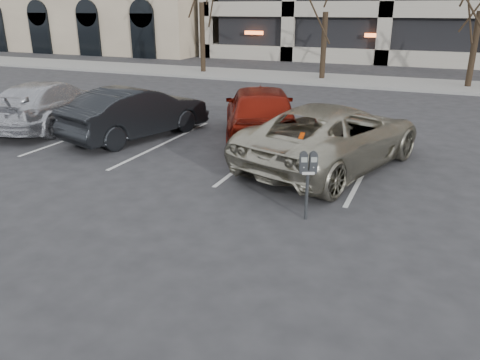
{
  "coord_description": "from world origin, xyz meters",
  "views": [
    {
      "loc": [
        2.75,
        -8.67,
        3.62
      ],
      "look_at": [
        -0.07,
        -2.0,
        0.94
      ],
      "focal_mm": 35.0,
      "sensor_mm": 36.0,
      "label": 1
    }
  ],
  "objects": [
    {
      "name": "car_silver",
      "position": [
        -8.57,
        2.62,
        0.73
      ],
      "size": [
        2.9,
        5.29,
        1.45
      ],
      "primitive_type": "imported",
      "rotation": [
        0.0,
        0.0,
        3.32
      ],
      "color": "#B7B9C0",
      "rests_on": "ground"
    },
    {
      "name": "parking_meter",
      "position": [
        0.83,
        -1.08,
        0.96
      ],
      "size": [
        0.34,
        0.24,
        1.25
      ],
      "rotation": [
        0.0,
        0.0,
        0.42
      ],
      "color": "black",
      "rests_on": "ground"
    },
    {
      "name": "car_red",
      "position": [
        -1.82,
        3.63,
        0.83
      ],
      "size": [
        3.75,
        5.23,
        1.65
      ],
      "primitive_type": "imported",
      "rotation": [
        0.0,
        0.0,
        3.56
      ],
      "color": "maroon",
      "rests_on": "ground"
    },
    {
      "name": "suv_silver",
      "position": [
        0.59,
        2.13,
        0.76
      ],
      "size": [
        4.07,
        5.95,
        1.52
      ],
      "rotation": [
        0.0,
        0.0,
        2.83
      ],
      "color": "#B0AB95",
      "rests_on": "ground"
    },
    {
      "name": "sidewalk",
      "position": [
        0.0,
        16.0,
        0.06
      ],
      "size": [
        80.0,
        4.0,
        0.12
      ],
      "primitive_type": "cube",
      "color": "gray",
      "rests_on": "ground"
    },
    {
      "name": "car_dark",
      "position": [
        -5.28,
        2.58,
        0.74
      ],
      "size": [
        2.75,
        4.73,
        1.47
      ],
      "primitive_type": "imported",
      "rotation": [
        0.0,
        0.0,
        2.86
      ],
      "color": "black",
      "rests_on": "ground"
    },
    {
      "name": "ground",
      "position": [
        0.0,
        0.0,
        0.0
      ],
      "size": [
        140.0,
        140.0,
        0.0
      ],
      "primitive_type": "plane",
      "color": "#28282B",
      "rests_on": "ground"
    },
    {
      "name": "stall_lines",
      "position": [
        -1.4,
        2.3,
        0.01
      ],
      "size": [
        16.9,
        5.2,
        0.0
      ],
      "color": "silver",
      "rests_on": "ground"
    }
  ]
}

